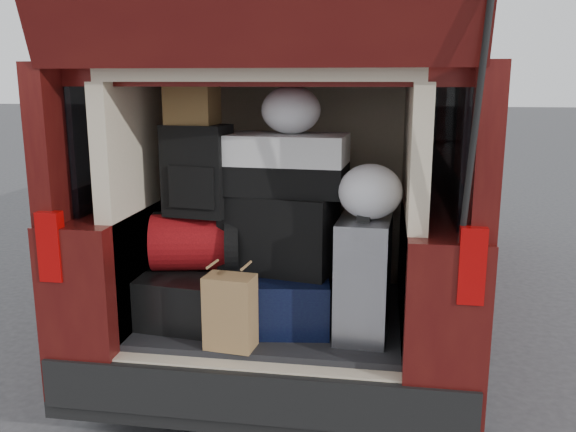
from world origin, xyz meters
name	(u,v)px	position (x,y,z in m)	size (l,w,h in m)	color
minivan	(314,189)	(0.00, 1.86, 0.91)	(1.90, 5.35, 2.77)	black
load_floor	(277,360)	(0.00, 0.28, 0.28)	(1.24, 1.05, 0.55)	black
black_hardshell	(197,291)	(-0.39, 0.17, 0.67)	(0.44, 0.61, 0.24)	black
navy_hardshell	(280,294)	(0.03, 0.18, 0.68)	(0.47, 0.58, 0.25)	black
silver_roller	(363,277)	(0.44, 0.05, 0.83)	(0.23, 0.37, 0.55)	white
kraft_bag	(230,312)	(-0.12, -0.19, 0.72)	(0.21, 0.14, 0.33)	#A07548
red_duffel	(196,242)	(-0.38, 0.15, 0.93)	(0.43, 0.28, 0.28)	maroon
black_soft_case	(280,232)	(0.03, 0.19, 0.99)	(0.52, 0.31, 0.38)	black
backpack	(198,171)	(-0.36, 0.14, 1.29)	(0.30, 0.18, 0.43)	black
twotone_duffel	(280,164)	(0.03, 0.21, 1.32)	(0.63, 0.32, 0.28)	silver
grocery_sack_lower	(192,103)	(-0.38, 0.15, 1.60)	(0.22, 0.18, 0.20)	brown
plastic_bag_center	(291,110)	(0.08, 0.20, 1.57)	(0.28, 0.26, 0.22)	white
plastic_bag_right	(370,192)	(0.46, 0.05, 1.23)	(0.28, 0.27, 0.25)	white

